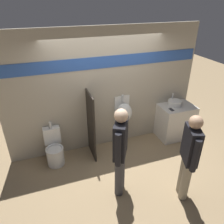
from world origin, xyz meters
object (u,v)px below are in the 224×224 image
Objects in this scene: person_with_lanyard at (120,150)px; sink_basin at (175,103)px; cell_phone at (171,110)px; urinal_near_counter at (124,113)px; toilet at (54,150)px; person_in_vest at (189,155)px.

sink_basin is at bearing -26.06° from person_with_lanyard.
cell_phone is at bearing -27.23° from person_with_lanyard.
sink_basin is 1.28m from urinal_near_counter.
toilet is at bearing -179.05° from sink_basin.
sink_basin reaches higher than toilet.
cell_phone is 1.68m from person_in_vest.
sink_basin is 0.27m from cell_phone.
cell_phone is (-0.20, -0.18, -0.06)m from sink_basin.
sink_basin is 2.97m from toilet.
person_in_vest reaches higher than sink_basin.
toilet is (-2.71, 0.13, -0.55)m from cell_phone.
urinal_near_counter is 0.73× the size of person_with_lanyard.
cell_phone is 2.77m from toilet.
person_in_vest is at bearing -39.41° from toilet.
urinal_near_counter is (-1.08, 0.27, -0.03)m from cell_phone.
person_with_lanyard is (-1.02, 0.47, 0.03)m from person_in_vest.
toilet is 1.69m from person_with_lanyard.
person_with_lanyard reaches higher than sink_basin.
person_in_vest is (0.40, -1.81, 0.07)m from urinal_near_counter.
person_with_lanyard is (-0.62, -1.34, 0.10)m from urinal_near_counter.
person_in_vest is at bearing -117.04° from sink_basin.
urinal_near_counter is at bearing 165.94° from cell_phone.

